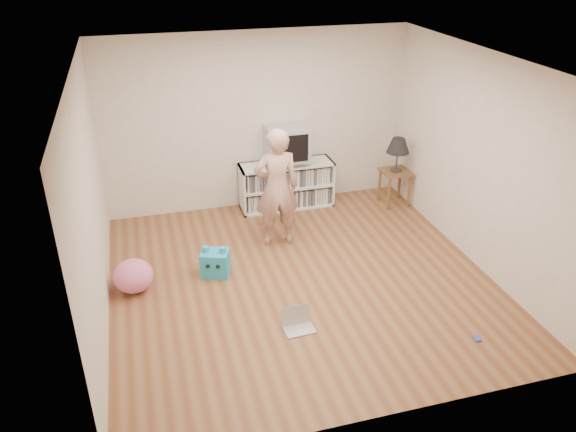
# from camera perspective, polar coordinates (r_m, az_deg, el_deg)

# --- Properties ---
(ground) EXTENTS (4.50, 4.50, 0.00)m
(ground) POSITION_cam_1_polar(r_m,az_deg,el_deg) (6.87, 1.31, -6.49)
(ground) COLOR brown
(ground) RESTS_ON ground
(walls) EXTENTS (4.52, 4.52, 2.60)m
(walls) POSITION_cam_1_polar(r_m,az_deg,el_deg) (6.24, 1.44, 3.49)
(walls) COLOR beige
(walls) RESTS_ON ground
(ceiling) EXTENTS (4.50, 4.50, 0.01)m
(ceiling) POSITION_cam_1_polar(r_m,az_deg,el_deg) (5.85, 1.59, 15.24)
(ceiling) COLOR white
(ceiling) RESTS_ON walls
(media_unit) EXTENTS (1.40, 0.45, 0.70)m
(media_unit) POSITION_cam_1_polar(r_m,az_deg,el_deg) (8.51, -0.19, 3.21)
(media_unit) COLOR white
(media_unit) RESTS_ON ground
(dvd_deck) EXTENTS (0.45, 0.35, 0.07)m
(dvd_deck) POSITION_cam_1_polar(r_m,az_deg,el_deg) (8.35, -0.16, 5.59)
(dvd_deck) COLOR gray
(dvd_deck) RESTS_ON media_unit
(crt_tv) EXTENTS (0.60, 0.53, 0.50)m
(crt_tv) POSITION_cam_1_polar(r_m,az_deg,el_deg) (8.25, -0.16, 7.42)
(crt_tv) COLOR #A8A8AD
(crt_tv) RESTS_ON dvd_deck
(side_table) EXTENTS (0.42, 0.42, 0.55)m
(side_table) POSITION_cam_1_polar(r_m,az_deg,el_deg) (8.70, 10.82, 3.72)
(side_table) COLOR brown
(side_table) RESTS_ON ground
(table_lamp) EXTENTS (0.34, 0.34, 0.52)m
(table_lamp) POSITION_cam_1_polar(r_m,az_deg,el_deg) (8.51, 11.12, 6.97)
(table_lamp) COLOR #333333
(table_lamp) RESTS_ON side_table
(person) EXTENTS (0.61, 0.42, 1.62)m
(person) POSITION_cam_1_polar(r_m,az_deg,el_deg) (7.28, -1.16, 2.85)
(person) COLOR tan
(person) RESTS_ON ground
(laptop) EXTENTS (0.33, 0.27, 0.22)m
(laptop) POSITION_cam_1_polar(r_m,az_deg,el_deg) (6.10, 0.97, -10.75)
(laptop) COLOR silver
(laptop) RESTS_ON ground
(playing_cards) EXTENTS (0.08, 0.10, 0.02)m
(playing_cards) POSITION_cam_1_polar(r_m,az_deg,el_deg) (6.29, 18.67, -11.71)
(playing_cards) COLOR #3E4FA6
(playing_cards) RESTS_ON ground
(plush_blue) EXTENTS (0.40, 0.36, 0.38)m
(plush_blue) POSITION_cam_1_polar(r_m,az_deg,el_deg) (6.95, -7.41, -4.72)
(plush_blue) COLOR #1FA0CF
(plush_blue) RESTS_ON ground
(plush_pink) EXTENTS (0.60, 0.60, 0.39)m
(plush_pink) POSITION_cam_1_polar(r_m,az_deg,el_deg) (6.82, -15.44, -5.89)
(plush_pink) COLOR pink
(plush_pink) RESTS_ON ground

